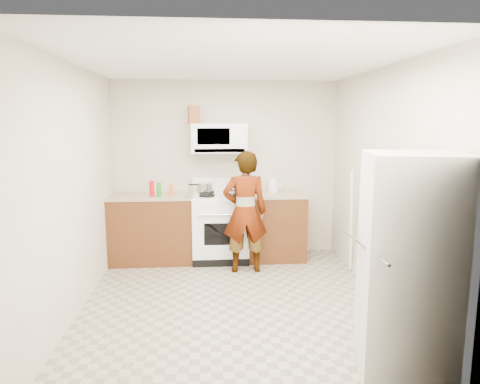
{
  "coord_description": "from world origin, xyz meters",
  "views": [
    {
      "loc": [
        -0.29,
        -4.35,
        1.92
      ],
      "look_at": [
        0.11,
        0.55,
        1.11
      ],
      "focal_mm": 32.0,
      "sensor_mm": 36.0,
      "label": 1
    }
  ],
  "objects": [
    {
      "name": "floor",
      "position": [
        0.0,
        0.0,
        0.0
      ],
      "size": [
        3.6,
        3.6,
        0.0
      ],
      "primitive_type": "plane",
      "color": "gray",
      "rests_on": "ground"
    },
    {
      "name": "back_wall",
      "position": [
        0.0,
        1.79,
        1.25
      ],
      "size": [
        3.2,
        0.02,
        2.5
      ],
      "primitive_type": "cube",
      "color": "beige",
      "rests_on": "floor"
    },
    {
      "name": "right_wall",
      "position": [
        1.59,
        0.0,
        1.25
      ],
      "size": [
        0.02,
        3.6,
        2.5
      ],
      "primitive_type": "cube",
      "color": "beige",
      "rests_on": "floor"
    },
    {
      "name": "cabinet_left",
      "position": [
        -1.04,
        1.49,
        0.45
      ],
      "size": [
        1.12,
        0.62,
        0.9
      ],
      "primitive_type": "cube",
      "color": "#572C14",
      "rests_on": "floor"
    },
    {
      "name": "counter_left",
      "position": [
        -1.04,
        1.49,
        0.92
      ],
      "size": [
        1.14,
        0.64,
        0.03
      ],
      "primitive_type": "cube",
      "color": "#9E846A",
      "rests_on": "cabinet_left"
    },
    {
      "name": "cabinet_right",
      "position": [
        0.68,
        1.49,
        0.45
      ],
      "size": [
        0.8,
        0.62,
        0.9
      ],
      "primitive_type": "cube",
      "color": "#572C14",
      "rests_on": "floor"
    },
    {
      "name": "counter_right",
      "position": [
        0.68,
        1.49,
        0.92
      ],
      "size": [
        0.82,
        0.64,
        0.03
      ],
      "primitive_type": "cube",
      "color": "#9E846A",
      "rests_on": "cabinet_right"
    },
    {
      "name": "gas_range",
      "position": [
        -0.1,
        1.48,
        0.49
      ],
      "size": [
        0.76,
        0.65,
        1.13
      ],
      "color": "white",
      "rests_on": "floor"
    },
    {
      "name": "microwave",
      "position": [
        -0.1,
        1.61,
        1.7
      ],
      "size": [
        0.76,
        0.38,
        0.4
      ],
      "primitive_type": "cube",
      "color": "white",
      "rests_on": "back_wall"
    },
    {
      "name": "person",
      "position": [
        0.2,
        0.98,
        0.78
      ],
      "size": [
        0.58,
        0.39,
        1.57
      ],
      "primitive_type": "imported",
      "rotation": [
        0.0,
        0.0,
        3.16
      ],
      "color": "tan",
      "rests_on": "floor"
    },
    {
      "name": "fridge",
      "position": [
        1.23,
        -1.39,
        0.85
      ],
      "size": [
        0.84,
        0.84,
        1.7
      ],
      "primitive_type": "cube",
      "rotation": [
        0.0,
        0.0,
        -0.23
      ],
      "color": "silver",
      "rests_on": "floor"
    },
    {
      "name": "kettle",
      "position": [
        0.67,
        1.6,
        1.02
      ],
      "size": [
        0.19,
        0.19,
        0.17
      ],
      "primitive_type": "cylinder",
      "rotation": [
        0.0,
        0.0,
        -0.36
      ],
      "color": "white",
      "rests_on": "counter_right"
    },
    {
      "name": "jug",
      "position": [
        -0.44,
        1.57,
        2.02
      ],
      "size": [
        0.17,
        0.17,
        0.24
      ],
      "primitive_type": "cube",
      "rotation": [
        0.0,
        0.0,
        0.21
      ],
      "color": "brown",
      "rests_on": "microwave"
    },
    {
      "name": "saucepan",
      "position": [
        -0.31,
        1.62,
        1.01
      ],
      "size": [
        0.28,
        0.28,
        0.12
      ],
      "primitive_type": "cylinder",
      "rotation": [
        0.0,
        0.0,
        -0.37
      ],
      "color": "#ADADB2",
      "rests_on": "gas_range"
    },
    {
      "name": "tray",
      "position": [
        -0.03,
        1.38,
        0.96
      ],
      "size": [
        0.28,
        0.21,
        0.05
      ],
      "primitive_type": "cube",
      "rotation": [
        0.0,
        0.0,
        -0.22
      ],
      "color": "white",
      "rests_on": "gas_range"
    },
    {
      "name": "bottle_spray",
      "position": [
        -1.01,
        1.35,
        1.04
      ],
      "size": [
        0.07,
        0.07,
        0.21
      ],
      "primitive_type": "cylinder",
      "rotation": [
        0.0,
        0.0,
        0.19
      ],
      "color": "red",
      "rests_on": "counter_left"
    },
    {
      "name": "bottle_hot_sauce",
      "position": [
        -0.76,
        1.38,
        1.01
      ],
      "size": [
        0.05,
        0.05,
        0.15
      ],
      "primitive_type": "cylinder",
      "rotation": [
        0.0,
        0.0,
        0.13
      ],
      "color": "#FB581B",
      "rests_on": "counter_left"
    },
    {
      "name": "bottle_green_cap",
      "position": [
        -0.91,
        1.32,
        1.03
      ],
      "size": [
        0.07,
        0.07,
        0.19
      ],
      "primitive_type": "cylinder",
      "rotation": [
        0.0,
        0.0,
        0.35
      ],
      "color": "#1C7C16",
      "rests_on": "counter_left"
    },
    {
      "name": "pot_lid",
      "position": [
        -0.52,
        1.29,
        0.94
      ],
      "size": [
        0.31,
        0.31,
        0.01
      ],
      "primitive_type": "cylinder",
      "rotation": [
        0.0,
        0.0,
        0.37
      ],
      "color": "silver",
      "rests_on": "counter_left"
    },
    {
      "name": "broom",
      "position": [
        1.52,
        0.74,
        0.68
      ],
      "size": [
        0.16,
        0.28,
        1.34
      ],
      "primitive_type": "cylinder",
      "rotation": [
        0.14,
        -0.14,
        0.32
      ],
      "color": "white",
      "rests_on": "floor"
    }
  ]
}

